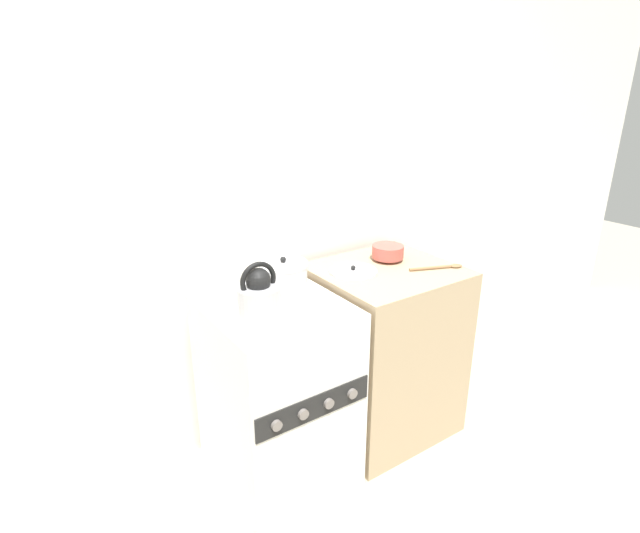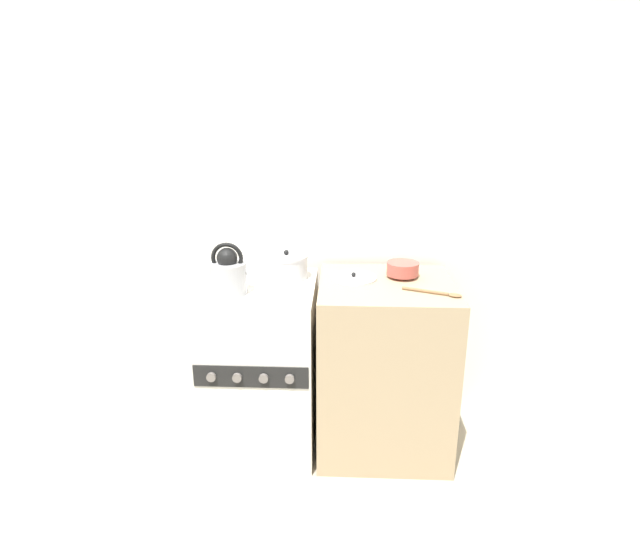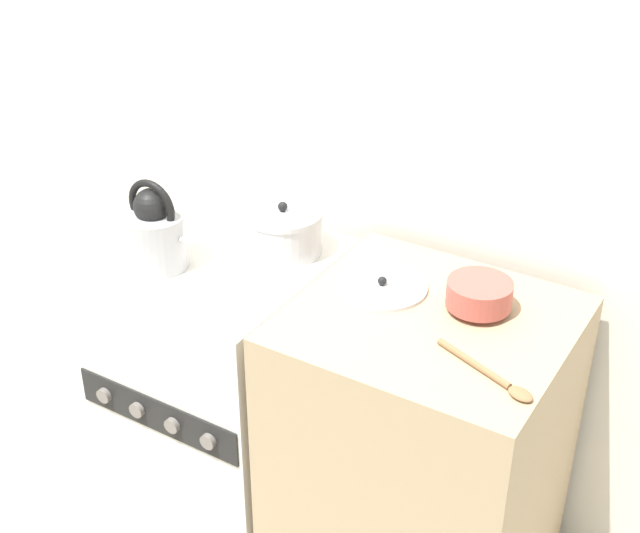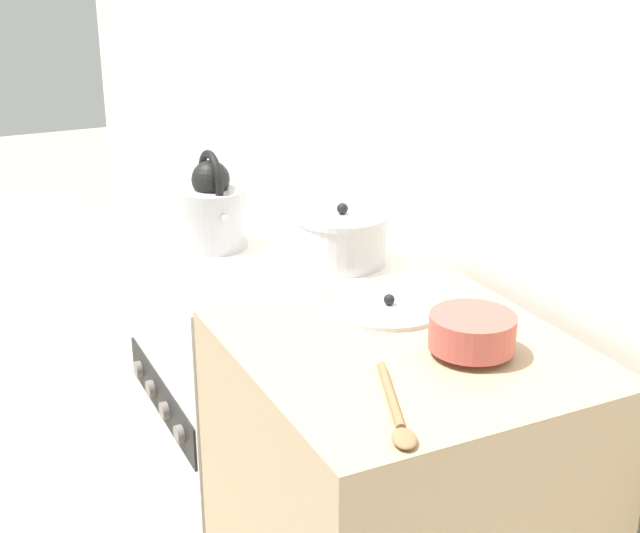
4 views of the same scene
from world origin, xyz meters
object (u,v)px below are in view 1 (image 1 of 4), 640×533
object	(u,v)px
kettle	(260,299)
stove	(278,393)
enamel_bowl	(388,252)
loose_pot_lid	(353,271)
cooking_pot	(284,275)

from	to	relation	value
kettle	stove	bearing A→B (deg)	41.25
kettle	enamel_bowl	size ratio (longest dim) A/B	1.56
stove	loose_pot_lid	distance (m)	0.68
kettle	cooking_pot	size ratio (longest dim) A/B	1.14
loose_pot_lid	enamel_bowl	bearing A→B (deg)	7.49
kettle	enamel_bowl	world-z (taller)	kettle
stove	enamel_bowl	size ratio (longest dim) A/B	5.44
cooking_pot	enamel_bowl	size ratio (longest dim) A/B	1.37
stove	kettle	world-z (taller)	kettle
stove	cooking_pot	world-z (taller)	cooking_pot
stove	enamel_bowl	xyz separation A→B (m)	(0.73, 0.10, 0.52)
stove	loose_pot_lid	xyz separation A→B (m)	(0.48, 0.07, 0.48)
kettle	loose_pot_lid	world-z (taller)	kettle
loose_pot_lid	cooking_pot	bearing A→B (deg)	168.90
kettle	loose_pot_lid	size ratio (longest dim) A/B	1.08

